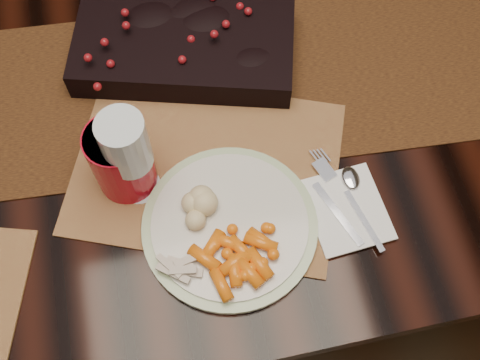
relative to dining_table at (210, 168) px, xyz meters
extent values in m
plane|color=black|center=(0.00, 0.00, -0.38)|extent=(5.00, 5.00, 0.00)
cube|color=black|center=(0.00, 0.00, 0.00)|extent=(1.80, 1.00, 0.75)
cube|color=#41200A|center=(-0.05, -0.03, 0.38)|extent=(1.67, 0.45, 0.00)
cube|color=brown|center=(-0.02, -0.19, 0.38)|extent=(0.50, 0.44, 0.00)
cylinder|color=silver|center=(-0.01, -0.30, 0.39)|extent=(0.27, 0.27, 0.01)
cube|color=white|center=(0.17, -0.30, 0.38)|extent=(0.12, 0.14, 0.00)
cylinder|color=#AD071B|center=(-0.15, -0.18, 0.44)|extent=(0.11, 0.11, 0.13)
camera|label=1|loc=(-0.06, -0.62, 1.24)|focal=45.00mm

